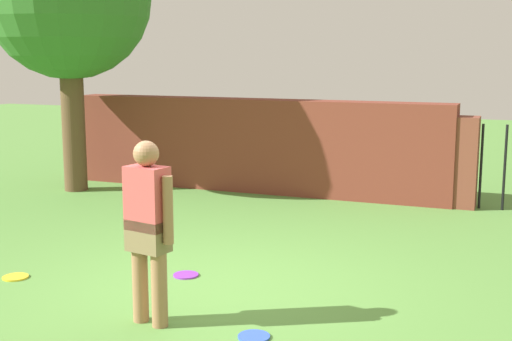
# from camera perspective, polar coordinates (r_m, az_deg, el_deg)

# --- Properties ---
(ground_plane) EXTENTS (40.00, 40.00, 0.00)m
(ground_plane) POSITION_cam_1_polar(r_m,az_deg,el_deg) (6.96, -3.61, -9.97)
(ground_plane) COLOR #568C3D
(brick_wall) EXTENTS (6.69, 0.50, 1.58)m
(brick_wall) POSITION_cam_1_polar(r_m,az_deg,el_deg) (11.74, -0.18, 2.11)
(brick_wall) COLOR brown
(brick_wall) RESTS_ON ground
(person) EXTENTS (0.53, 0.29, 1.62)m
(person) POSITION_cam_1_polar(r_m,az_deg,el_deg) (5.97, -8.96, -4.43)
(person) COLOR #9E704C
(person) RESTS_ON ground
(frisbee_yellow) EXTENTS (0.27, 0.27, 0.02)m
(frisbee_yellow) POSITION_cam_1_polar(r_m,az_deg,el_deg) (7.77, -19.36, -8.35)
(frisbee_yellow) COLOR yellow
(frisbee_yellow) RESTS_ON ground
(frisbee_purple) EXTENTS (0.27, 0.27, 0.02)m
(frisbee_purple) POSITION_cam_1_polar(r_m,az_deg,el_deg) (7.44, -5.85, -8.63)
(frisbee_purple) COLOR purple
(frisbee_purple) RESTS_ON ground
(frisbee_blue) EXTENTS (0.27, 0.27, 0.02)m
(frisbee_blue) POSITION_cam_1_polar(r_m,az_deg,el_deg) (5.89, -0.17, -13.64)
(frisbee_blue) COLOR blue
(frisbee_blue) RESTS_ON ground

